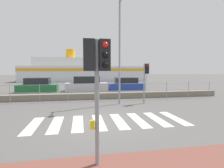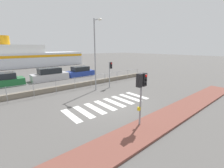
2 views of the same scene
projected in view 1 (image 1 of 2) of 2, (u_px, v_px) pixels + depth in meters
The scene contains 11 objects.
ground_plane at pixel (104, 122), 7.67m from camera, with size 160.00×160.00×0.00m, color #565451.
crosswalk at pixel (109, 121), 7.71m from camera, with size 6.75×2.40×0.01m.
seawall at pixel (94, 96), 13.65m from camera, with size 21.07×0.55×0.47m.
harbor_fence at pixel (94, 89), 12.74m from camera, with size 19.00×0.04×1.31m.
traffic_light_near at pixel (97, 69), 3.82m from camera, with size 0.58×0.41×2.93m.
traffic_light_far at pixel (146, 74), 11.76m from camera, with size 0.34×0.32×2.70m.
streetlamp at pixel (120, 41), 11.18m from camera, with size 0.32×1.16×6.74m.
ferry_boat at pixel (82, 71), 36.43m from camera, with size 24.76×6.88×6.48m.
parked_car_green at pixel (38, 86), 18.14m from camera, with size 3.96×1.89×1.47m.
parked_car_silver at pixel (87, 85), 19.02m from camera, with size 4.49×1.87×1.60m.
parked_car_blue at pixel (126, 85), 19.82m from camera, with size 3.94×1.78×1.43m.
Camera 1 is at (-0.99, -7.46, 2.27)m, focal length 28.00 mm.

